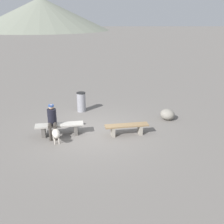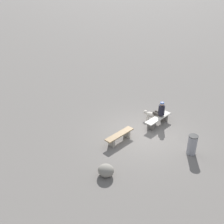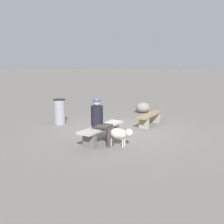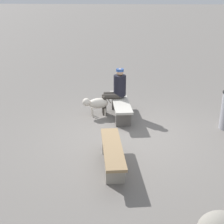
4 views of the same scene
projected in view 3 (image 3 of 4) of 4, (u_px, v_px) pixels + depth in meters
The scene contains 7 objects.
ground at pixel (122, 132), 8.67m from camera, with size 210.00×210.00×0.06m, color slate.
bench_left at pixel (150, 117), 9.48m from camera, with size 1.79×0.67×0.44m.
bench_right at pixel (102, 131), 7.46m from camera, with size 1.94×0.76×0.47m.
seated_person at pixel (100, 119), 7.12m from camera, with size 0.43×0.68×1.31m.
dog at pixel (120, 134), 7.02m from camera, with size 0.44×0.79×0.54m.
trash_bin at pixel (60, 112), 9.64m from camera, with size 0.45×0.45×0.98m.
boulder at pixel (143, 108), 12.01m from camera, with size 0.64×0.69×0.50m, color gray.
Camera 3 is at (6.58, 5.21, 2.26)m, focal length 40.22 mm.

